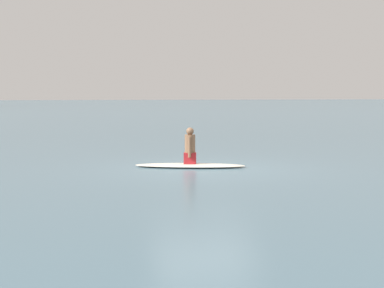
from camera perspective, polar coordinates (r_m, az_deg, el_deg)
The scene contains 3 objects.
ground_plane at distance 14.06m, azimuth 1.23°, elevation -2.50°, with size 400.00×400.00×0.00m, color slate.
surfboard at distance 14.41m, azimuth -0.20°, elevation -2.14°, with size 2.77×0.74×0.09m, color silver.
person_paddler at distance 14.36m, azimuth -0.20°, elevation -0.33°, with size 0.40×0.37×0.91m.
Camera 1 is at (-13.27, 4.28, 1.81)m, focal length 53.68 mm.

